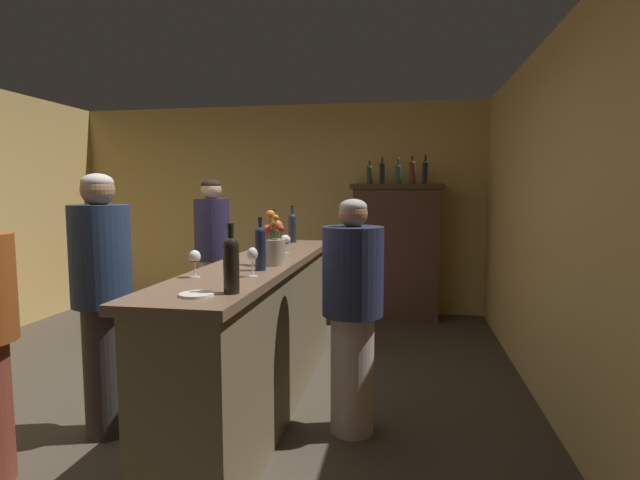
{
  "coord_description": "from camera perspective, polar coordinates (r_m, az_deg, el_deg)",
  "views": [
    {
      "loc": [
        1.67,
        -3.09,
        1.54
      ],
      "look_at": [
        1.12,
        0.05,
        1.22
      ],
      "focal_mm": 27.4,
      "sensor_mm": 36.0,
      "label": 1
    }
  ],
  "objects": [
    {
      "name": "floor",
      "position": [
        3.84,
        -17.76,
        -18.26
      ],
      "size": [
        8.07,
        8.07,
        0.0
      ],
      "primitive_type": "plane",
      "color": "#423A2E",
      "rests_on": "ground"
    },
    {
      "name": "wall_back",
      "position": [
        6.48,
        -5.0,
        3.72
      ],
      "size": [
        5.41,
        0.12,
        2.64
      ],
      "primitive_type": "cube",
      "color": "tan",
      "rests_on": "ground"
    },
    {
      "name": "wall_right",
      "position": [
        3.27,
        28.37,
        1.11
      ],
      "size": [
        0.12,
        6.33,
        2.64
      ],
      "primitive_type": "cube",
      "color": "tan",
      "rests_on": "ground"
    },
    {
      "name": "bar_counter",
      "position": [
        3.53,
        -6.85,
        -10.89
      ],
      "size": [
        0.55,
        2.84,
        1.07
      ],
      "color": "brown",
      "rests_on": "ground"
    },
    {
      "name": "display_cabinet",
      "position": [
        5.97,
        8.87,
        -1.03
      ],
      "size": [
        1.09,
        0.47,
        1.63
      ],
      "color": "#472D22",
      "rests_on": "ground"
    },
    {
      "name": "wine_bottle_riesling",
      "position": [
        2.96,
        -6.98,
        -0.71
      ],
      "size": [
        0.07,
        0.07,
        0.32
      ],
      "color": "#19233C",
      "rests_on": "bar_counter"
    },
    {
      "name": "wine_bottle_malbec",
      "position": [
        3.6,
        -5.43,
        0.51
      ],
      "size": [
        0.07,
        0.07,
        0.34
      ],
      "color": "#2E4E2F",
      "rests_on": "bar_counter"
    },
    {
      "name": "wine_bottle_rose",
      "position": [
        4.56,
        -3.25,
        1.61
      ],
      "size": [
        0.07,
        0.07,
        0.34
      ],
      "color": "#242838",
      "rests_on": "bar_counter"
    },
    {
      "name": "wine_bottle_chardonnay",
      "position": [
        2.31,
        -10.33,
        -2.54
      ],
      "size": [
        0.07,
        0.07,
        0.33
      ],
      "color": "black",
      "rests_on": "bar_counter"
    },
    {
      "name": "wine_glass_front",
      "position": [
        3.76,
        -4.07,
        -0.07
      ],
      "size": [
        0.08,
        0.08,
        0.14
      ],
      "color": "white",
      "rests_on": "bar_counter"
    },
    {
      "name": "wine_glass_mid",
      "position": [
        2.79,
        -14.43,
        -2.07
      ],
      "size": [
        0.07,
        0.07,
        0.15
      ],
      "color": "white",
      "rests_on": "bar_counter"
    },
    {
      "name": "wine_glass_rear",
      "position": [
        2.75,
        -7.9,
        -1.79
      ],
      "size": [
        0.06,
        0.06,
        0.16
      ],
      "color": "white",
      "rests_on": "bar_counter"
    },
    {
      "name": "flower_arrangement",
      "position": [
        3.16,
        -5.41,
        -0.66
      ],
      "size": [
        0.15,
        0.15,
        0.36
      ],
      "color": "tan",
      "rests_on": "bar_counter"
    },
    {
      "name": "cheese_plate",
      "position": [
        2.31,
        -14.21,
        -6.19
      ],
      "size": [
        0.16,
        0.16,
        0.01
      ],
      "primitive_type": "cylinder",
      "color": "white",
      "rests_on": "bar_counter"
    },
    {
      "name": "display_bottle_left",
      "position": [
        5.95,
        5.82,
        7.72
      ],
      "size": [
        0.07,
        0.07,
        0.28
      ],
      "color": "#1C381D",
      "rests_on": "display_cabinet"
    },
    {
      "name": "display_bottle_midleft",
      "position": [
        5.94,
        7.29,
        7.91
      ],
      "size": [
        0.07,
        0.07,
        0.33
      ],
      "color": "black",
      "rests_on": "display_cabinet"
    },
    {
      "name": "display_bottle_center",
      "position": [
        5.94,
        9.13,
        7.74
      ],
      "size": [
        0.07,
        0.07,
        0.31
      ],
      "color": "#24472E",
      "rests_on": "display_cabinet"
    },
    {
      "name": "display_bottle_midright",
      "position": [
        5.94,
        10.73,
        7.92
      ],
      "size": [
        0.08,
        0.08,
        0.33
      ],
      "color": "#4E2B18",
      "rests_on": "display_cabinet"
    },
    {
      "name": "display_bottle_right",
      "position": [
        5.94,
        12.2,
        7.88
      ],
      "size": [
        0.07,
        0.07,
        0.35
      ],
      "color": "black",
      "rests_on": "display_cabinet"
    },
    {
      "name": "patron_redhead",
      "position": [
        5.09,
        -12.44,
        -1.46
      ],
      "size": [
        0.36,
        0.36,
        1.66
      ],
      "rotation": [
        0.0,
        0.0,
        -1.18
      ],
      "color": "#BAAD8E",
      "rests_on": "ground"
    },
    {
      "name": "patron_by_cabinet",
      "position": [
        3.34,
        -24.09,
        -5.75
      ],
      "size": [
        0.36,
        0.36,
        1.65
      ],
      "rotation": [
        0.0,
        0.0,
        0.82
      ],
      "color": "#332E2C",
      "rests_on": "ground"
    },
    {
      "name": "bartender",
      "position": [
        3.11,
        3.83,
        -7.96
      ],
      "size": [
        0.38,
        0.38,
        1.5
      ],
      "rotation": [
        0.0,
        0.0,
        3.3
      ],
      "color": "#B6A19D",
      "rests_on": "ground"
    }
  ]
}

